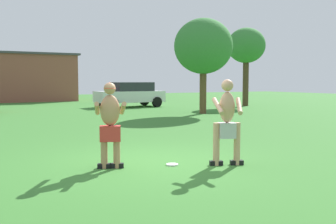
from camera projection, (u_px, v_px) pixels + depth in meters
ground_plane at (147, 162)px, 8.03m from camera, size 80.00×80.00×0.00m
player_with_cap at (110, 121)px, 7.44m from camera, size 0.72×0.74×1.66m
player_in_gray at (227, 120)px, 7.70m from camera, size 0.72×0.70×1.70m
frisbee at (172, 164)px, 7.77m from camera, size 0.24×0.24×0.03m
car_white_near_post at (130, 94)px, 25.03m from camera, size 4.35×2.12×1.58m
outbuilding_behind_lot at (4, 77)px, 32.09m from camera, size 11.11×6.29×3.91m
tree_left_field at (203, 47)px, 19.77m from camera, size 2.97×2.97×4.83m
tree_right_field at (246, 47)px, 25.87m from camera, size 2.52×2.52×5.18m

